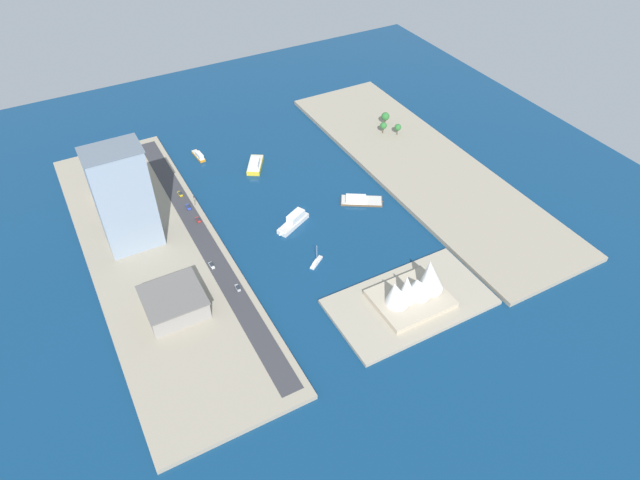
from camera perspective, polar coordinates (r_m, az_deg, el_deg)
ground_plane at (r=339.79m, az=-1.78°, el=3.19°), size 440.00×440.00×0.00m
quay_west at (r=379.50m, az=10.42°, el=7.32°), size 70.00×240.00×2.77m
quay_east at (r=319.00m, az=-16.24°, el=-1.53°), size 70.00×240.00×2.77m
peninsula_point at (r=286.52m, az=9.12°, el=-6.24°), size 80.35×44.95×2.00m
road_strip at (r=321.48m, az=-11.85°, el=0.17°), size 10.59×228.00×0.15m
ferry_yellow_fast at (r=376.41m, az=-6.62°, el=7.65°), size 18.05×22.32×6.49m
sailboat_small_white at (r=303.14m, az=-0.39°, el=-2.27°), size 10.46×8.22×12.33m
water_taxi_orange at (r=392.92m, az=-12.23°, el=8.39°), size 4.90×16.55×4.29m
barge_flat_brown at (r=345.35m, az=4.05°, el=4.06°), size 26.77×21.69×2.96m
ferry_white_commuter at (r=326.55m, az=-2.68°, el=1.94°), size 24.25×15.84×7.31m
carpark_squat_concrete at (r=282.57m, az=-14.63°, el=-6.11°), size 28.68×28.42×10.42m
hotel_broad_white at (r=364.87m, az=-20.04°, el=5.30°), size 24.50×18.68×13.61m
tower_tall_glass at (r=310.55m, az=-19.30°, el=3.98°), size 29.39×20.03×60.37m
van_white at (r=303.00m, az=-10.96°, el=-2.54°), size 2.00×5.23×1.53m
hatchback_blue at (r=344.30m, az=-13.25°, el=3.31°), size 2.18×5.15×1.64m
sedan_silver at (r=288.95m, az=-8.36°, el=-4.83°), size 1.98×4.95×1.51m
taxi_yellow_cab at (r=355.94m, az=-14.04°, el=4.58°), size 2.10×5.15×1.69m
pickup_red at (r=333.57m, az=-12.29°, el=2.04°), size 1.95×4.85×1.44m
traffic_light_waterfront at (r=343.83m, az=-12.67°, el=4.07°), size 0.36×0.36×6.50m
opera_landmark at (r=280.19m, az=9.51°, el=-4.86°), size 36.88×29.86×23.97m
park_tree_cluster at (r=411.19m, az=6.92°, el=11.87°), size 13.35×21.42×9.50m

